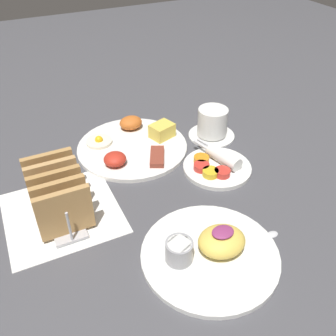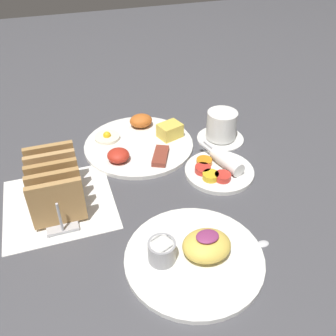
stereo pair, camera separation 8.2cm
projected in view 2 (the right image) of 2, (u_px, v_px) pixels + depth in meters
ground_plane at (147, 199)px, 0.78m from camera, size 3.00×3.00×0.00m
napkin_flat at (59, 204)px, 0.77m from camera, size 0.22×0.22×0.00m
plate_breakfast at (140, 142)px, 0.94m from camera, size 0.27×0.27×0.05m
plate_condiments at (219, 169)px, 0.85m from camera, size 0.16×0.18×0.04m
plate_foreground at (194, 254)px, 0.65m from camera, size 0.24×0.24×0.06m
toast_rack at (55, 185)px, 0.74m from camera, size 0.10×0.18×0.10m
coffee_cup at (221, 127)px, 0.95m from camera, size 0.12×0.12×0.08m
teaspoon at (246, 246)px, 0.68m from camera, size 0.13×0.03×0.01m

